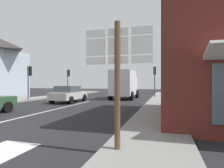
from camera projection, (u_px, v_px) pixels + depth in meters
ground_plane at (80, 104)px, 15.77m from camera, size 80.00×80.00×0.00m
sidewalk_right at (159, 109)px, 12.05m from camera, size 2.26×44.00×0.14m
lane_centre_stripe at (52, 110)px, 11.93m from camera, size 0.16×12.00×0.01m
sedan_far at (69, 94)px, 16.85m from camera, size 2.00×4.22×1.47m
delivery_truck at (124, 84)px, 20.41m from camera, size 2.52×5.02×3.05m
route_sign_post at (118, 71)px, 4.53m from camera, size 1.66×0.14×3.20m
traffic_light_near_left at (29, 75)px, 18.12m from camera, size 0.30×0.49×3.33m
traffic_light_far_right at (155, 75)px, 21.49m from camera, size 0.30×0.49×3.59m
traffic_light_far_left at (68, 76)px, 25.36m from camera, size 0.30×0.49×3.53m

